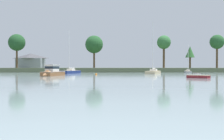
{
  "coord_description": "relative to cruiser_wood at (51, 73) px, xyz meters",
  "views": [
    {
      "loc": [
        8.73,
        -13.45,
        1.6
      ],
      "look_at": [
        8.8,
        34.29,
        1.12
      ],
      "focal_mm": 43.52,
      "sensor_mm": 36.0,
      "label": 1
    }
  ],
  "objects": [
    {
      "name": "dinghy_maroon",
      "position": [
        24.0,
        -9.85,
        -0.37
      ],
      "size": [
        3.38,
        3.24,
        0.63
      ],
      "color": "maroon",
      "rests_on": "ground"
    },
    {
      "name": "sailboat_navy",
      "position": [
        0.38,
        20.02,
        -0.29
      ],
      "size": [
        4.73,
        8.59,
        11.44
      ],
      "color": "navy",
      "rests_on": "ground"
    },
    {
      "name": "shore_tree_left",
      "position": [
        -22.35,
        45.48,
        9.74
      ],
      "size": [
        5.9,
        5.9,
        11.9
      ],
      "color": "brown",
      "rests_on": "far_shore_bank"
    },
    {
      "name": "shore_tree_center",
      "position": [
        38.96,
        46.38,
        6.43
      ],
      "size": [
        3.26,
        3.26,
        7.7
      ],
      "color": "brown",
      "rests_on": "far_shore_bank"
    },
    {
      "name": "cruiser_wood",
      "position": [
        0.0,
        0.0,
        0.0
      ],
      "size": [
        3.6,
        7.71,
        3.68
      ],
      "color": "brown",
      "rests_on": "ground"
    },
    {
      "name": "shore_tree_far_left",
      "position": [
        4.41,
        52.75,
        9.69
      ],
      "size": [
        6.74,
        6.74,
        12.25
      ],
      "color": "brown",
      "rests_on": "far_shore_bank"
    },
    {
      "name": "far_shore_bank",
      "position": [
        2.47,
        55.56,
        0.17
      ],
      "size": [
        240.79,
        41.96,
        1.4
      ],
      "primitive_type": "cube",
      "color": "#4C563D",
      "rests_on": "ground"
    },
    {
      "name": "dinghy_white",
      "position": [
        30.45,
        11.39,
        -0.42
      ],
      "size": [
        1.22,
        2.59,
        0.42
      ],
      "color": "white",
      "rests_on": "ground"
    },
    {
      "name": "cottage_hillside",
      "position": [
        -23.5,
        65.93,
        4.03
      ],
      "size": [
        11.36,
        9.5,
        6.1
      ],
      "color": "gray",
      "rests_on": "far_shore_bank"
    },
    {
      "name": "shore_tree_center_left",
      "position": [
        47.91,
        44.78,
        9.81
      ],
      "size": [
        5.0,
        5.0,
        11.59
      ],
      "color": "brown",
      "rests_on": "far_shore_bank"
    },
    {
      "name": "mooring_buoy_orange",
      "position": [
        7.73,
        9.5,
        -0.45
      ],
      "size": [
        0.45,
        0.45,
        0.5
      ],
      "color": "orange",
      "rests_on": "ground"
    },
    {
      "name": "shore_tree_inland_b",
      "position": [
        30.58,
        51.36,
        10.25
      ],
      "size": [
        5.13,
        5.13,
        12.14
      ],
      "color": "brown",
      "rests_on": "far_shore_bank"
    },
    {
      "name": "sailboat_sand",
      "position": [
        21.38,
        16.92,
        -0.26
      ],
      "size": [
        5.05,
        8.73,
        13.14
      ],
      "color": "tan",
      "rests_on": "ground"
    },
    {
      "name": "sailboat_grey",
      "position": [
        32.67,
        26.63,
        -0.34
      ],
      "size": [
        2.74,
        6.41,
        8.38
      ],
      "color": "gray",
      "rests_on": "ground"
    }
  ]
}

